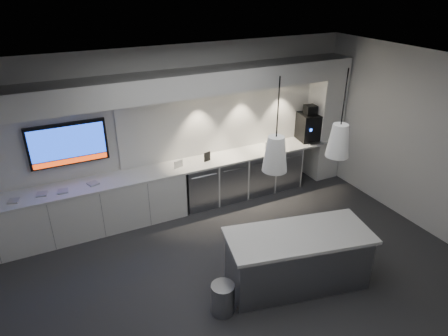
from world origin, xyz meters
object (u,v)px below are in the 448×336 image
island (297,259)px  coffee_machine (309,126)px  wall_tv (68,144)px  bin (223,298)px

island → coffee_machine: 3.52m
wall_tv → bin: bearing=-65.2°
wall_tv → coffee_machine: wall_tv is taller
wall_tv → bin: size_ratio=2.84×
wall_tv → island: (2.56, -2.93, -1.13)m
coffee_machine → wall_tv: bearing=-173.4°
coffee_machine → bin: bearing=-131.1°
island → bin: size_ratio=4.87×
bin → coffee_machine: coffee_machine is taller
wall_tv → coffee_machine: (4.70, -0.25, -0.35)m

